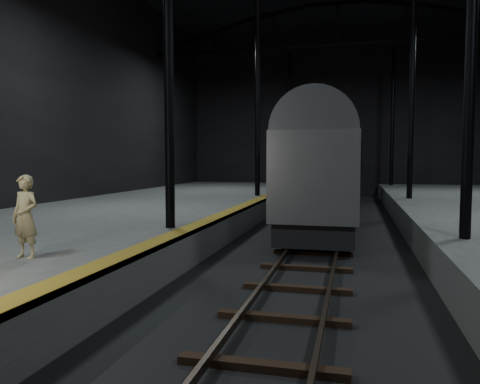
% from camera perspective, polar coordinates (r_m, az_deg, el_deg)
% --- Properties ---
extents(ground, '(44.00, 44.00, 0.00)m').
position_cam_1_polar(ground, '(16.44, 9.49, -6.24)').
color(ground, black).
rests_on(ground, ground).
extents(platform_left, '(9.00, 43.80, 1.00)m').
position_cam_1_polar(platform_left, '(18.49, -14.39, -3.60)').
color(platform_left, '#4C4C4A').
rests_on(platform_left, ground).
extents(tactile_strip, '(0.50, 43.80, 0.01)m').
position_cam_1_polar(tactile_strip, '(16.85, -1.57, -2.48)').
color(tactile_strip, olive).
rests_on(tactile_strip, platform_left).
extents(track, '(2.40, 43.00, 0.24)m').
position_cam_1_polar(track, '(16.43, 9.49, -6.00)').
color(track, '#3F3328').
rests_on(track, ground).
extents(train, '(2.79, 18.62, 4.98)m').
position_cam_1_polar(train, '(22.96, 10.86, 3.60)').
color(train, '#9B9EA3').
rests_on(train, ground).
extents(woman, '(0.64, 0.47, 1.61)m').
position_cam_1_polar(woman, '(9.89, -24.70, -2.76)').
color(woman, tan).
rests_on(woman, platform_left).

